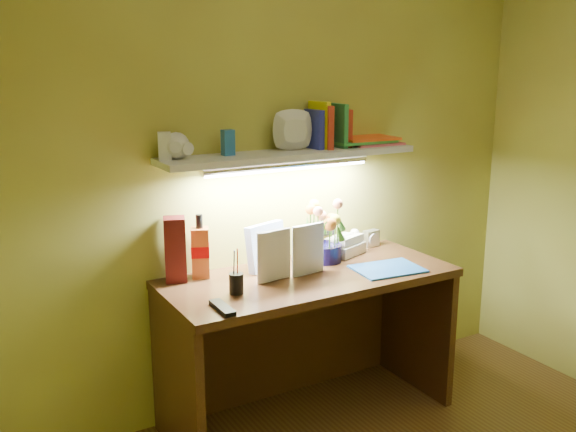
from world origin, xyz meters
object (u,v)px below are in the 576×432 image
Objects in this scene: desk at (309,347)px; flower_bouquet at (325,232)px; desk_clock at (371,238)px; whisky_bottle at (200,246)px; telephone at (345,243)px.

flower_bouquet reaches higher than desk.
flower_bouquet is 3.41× the size of desk_clock.
flower_bouquet reaches higher than whisky_bottle.
whisky_bottle reaches higher than desk_clock.
telephone is 2.16× the size of desk_clock.
telephone is at bearing 17.81° from flower_bouquet.
flower_bouquet reaches higher than desk_clock.
desk is 4.65× the size of whisky_bottle.
desk_clock is (0.36, 0.09, -0.11)m from flower_bouquet.
desk_clock is (0.54, 0.24, 0.42)m from desk.
telephone is (0.34, 0.19, 0.43)m from desk.
flower_bouquet is 0.19m from telephone.
whisky_bottle is at bearing 153.96° from desk.
telephone reaches higher than desk_clock.
flower_bouquet is 0.64m from whisky_bottle.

